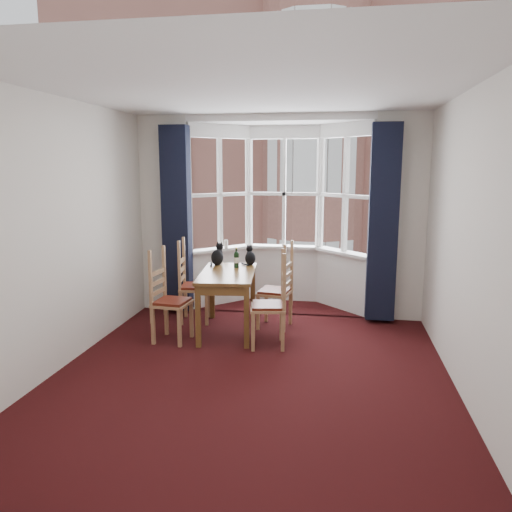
% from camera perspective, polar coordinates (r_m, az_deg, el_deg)
% --- Properties ---
extents(floor, '(4.50, 4.50, 0.00)m').
position_cam_1_polar(floor, '(5.19, -0.67, -13.61)').
color(floor, black).
rests_on(floor, ground).
extents(ceiling, '(4.50, 4.50, 0.00)m').
position_cam_1_polar(ceiling, '(4.80, -0.74, 18.64)').
color(ceiling, white).
rests_on(ceiling, floor).
extents(wall_left, '(0.00, 4.50, 4.50)m').
position_cam_1_polar(wall_left, '(5.51, -21.65, 2.23)').
color(wall_left, silver).
rests_on(wall_left, floor).
extents(wall_right, '(0.00, 4.50, 4.50)m').
position_cam_1_polar(wall_right, '(4.87, 23.16, 1.14)').
color(wall_right, silver).
rests_on(wall_right, floor).
extents(wall_near, '(4.00, 0.00, 4.00)m').
position_cam_1_polar(wall_near, '(2.66, -9.30, -5.21)').
color(wall_near, silver).
rests_on(wall_near, floor).
extents(wall_back_pier_left, '(0.70, 0.12, 2.80)m').
position_cam_1_polar(wall_back_pier_left, '(7.39, -10.31, 4.67)').
color(wall_back_pier_left, silver).
rests_on(wall_back_pier_left, floor).
extents(wall_back_pier_right, '(0.70, 0.12, 2.80)m').
position_cam_1_polar(wall_back_pier_right, '(7.01, 16.10, 4.13)').
color(wall_back_pier_right, silver).
rests_on(wall_back_pier_right, floor).
extents(bay_window, '(2.76, 0.94, 2.80)m').
position_cam_1_polar(bay_window, '(7.51, 3.01, 4.90)').
color(bay_window, white).
rests_on(bay_window, floor).
extents(curtain_left, '(0.38, 0.22, 2.60)m').
position_cam_1_polar(curtain_left, '(7.15, -9.04, 4.12)').
color(curtain_left, black).
rests_on(curtain_left, floor).
extents(curtain_right, '(0.38, 0.22, 2.60)m').
position_cam_1_polar(curtain_right, '(6.81, 14.32, 3.62)').
color(curtain_right, black).
rests_on(curtain_right, floor).
extents(dining_table, '(0.80, 1.31, 0.78)m').
position_cam_1_polar(dining_table, '(6.32, -3.26, -2.87)').
color(dining_table, brown).
rests_on(dining_table, floor).
extents(chair_left_near, '(0.44, 0.46, 0.92)m').
position_cam_1_polar(chair_left_near, '(6.15, -10.34, -5.25)').
color(chair_left_near, '#A2774F').
rests_on(chair_left_near, floor).
extents(chair_left_far, '(0.45, 0.47, 0.92)m').
position_cam_1_polar(chair_left_far, '(6.85, -7.69, -3.59)').
color(chair_left_far, '#A2774F').
rests_on(chair_left_far, floor).
extents(chair_right_near, '(0.46, 0.48, 0.92)m').
position_cam_1_polar(chair_right_near, '(5.87, 2.24, -5.86)').
color(chair_right_near, '#A2774F').
rests_on(chair_right_near, floor).
extents(chair_right_far, '(0.46, 0.48, 0.92)m').
position_cam_1_polar(chair_right_far, '(6.52, 2.93, -4.21)').
color(chair_right_far, '#A2774F').
rests_on(chair_right_far, floor).
extents(cat_left, '(0.21, 0.26, 0.32)m').
position_cam_1_polar(cat_left, '(6.74, -4.41, -0.01)').
color(cat_left, black).
rests_on(cat_left, dining_table).
extents(cat_right, '(0.20, 0.23, 0.28)m').
position_cam_1_polar(cat_right, '(6.74, -0.67, -0.11)').
color(cat_right, black).
rests_on(cat_right, dining_table).
extents(wine_bottle, '(0.07, 0.07, 0.27)m').
position_cam_1_polar(wine_bottle, '(6.55, -2.25, -0.32)').
color(wine_bottle, black).
rests_on(wine_bottle, dining_table).
extents(candle_tall, '(0.06, 0.06, 0.13)m').
position_cam_1_polar(candle_tall, '(7.55, -3.44, 1.37)').
color(candle_tall, white).
rests_on(candle_tall, bay_window).
extents(street, '(80.00, 80.00, 0.00)m').
position_cam_1_polar(street, '(37.81, 7.95, -2.17)').
color(street, '#333335').
rests_on(street, ground).
extents(tenement_building, '(18.40, 7.80, 15.20)m').
position_cam_1_polar(tenement_building, '(18.71, 6.95, 8.68)').
color(tenement_building, '#955A4D').
rests_on(tenement_building, street).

